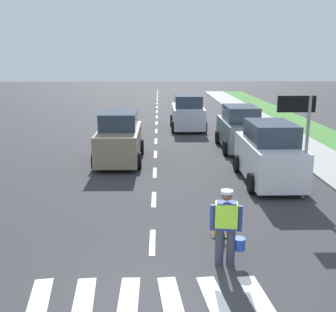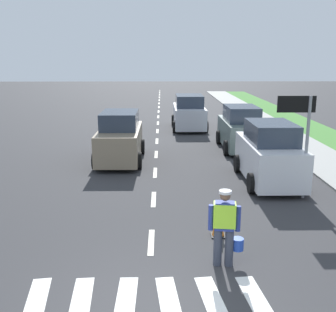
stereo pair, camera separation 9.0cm
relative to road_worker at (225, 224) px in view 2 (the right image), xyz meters
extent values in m
plane|color=#333335|center=(-1.58, 19.41, -0.93)|extent=(96.00, 96.00, 0.00)
cube|color=#9E9E99|center=(5.62, 8.41, -0.93)|extent=(2.40, 72.00, 0.14)
cube|color=white|center=(-3.58, -1.46, -0.92)|extent=(0.62, 1.93, 0.01)
cube|color=white|center=(-2.78, -1.46, -0.92)|extent=(0.52, 1.92, 0.01)
cube|color=white|center=(-1.98, -1.46, -0.92)|extent=(0.36, 1.90, 0.01)
cube|color=white|center=(-1.18, -1.46, -0.92)|extent=(0.56, 1.93, 0.01)
cube|color=white|center=(-0.38, -1.46, -0.92)|extent=(0.59, 1.93, 0.01)
cube|color=white|center=(0.42, -1.46, -0.92)|extent=(0.55, 1.93, 0.01)
cube|color=silver|center=(-1.58, 1.11, -0.93)|extent=(0.14, 1.40, 0.01)
cube|color=silver|center=(-1.58, 4.11, -0.93)|extent=(0.14, 1.40, 0.01)
cube|color=silver|center=(-1.58, 7.11, -0.93)|extent=(0.14, 1.40, 0.01)
cube|color=silver|center=(-1.58, 10.11, -0.93)|extent=(0.14, 1.40, 0.01)
cube|color=silver|center=(-1.58, 13.11, -0.93)|extent=(0.14, 1.40, 0.01)
cube|color=silver|center=(-1.58, 16.11, -0.93)|extent=(0.14, 1.40, 0.01)
cube|color=silver|center=(-1.58, 19.11, -0.93)|extent=(0.14, 1.40, 0.01)
cube|color=silver|center=(-1.58, 22.11, -0.93)|extent=(0.14, 1.40, 0.01)
cube|color=silver|center=(-1.58, 25.11, -0.93)|extent=(0.14, 1.40, 0.01)
cube|color=silver|center=(-1.58, 28.11, -0.93)|extent=(0.14, 1.40, 0.01)
cube|color=silver|center=(-1.58, 31.11, -0.93)|extent=(0.14, 1.40, 0.01)
cube|color=silver|center=(-1.58, 34.11, -0.93)|extent=(0.14, 1.40, 0.01)
cube|color=silver|center=(-1.58, 37.11, -0.93)|extent=(0.14, 1.40, 0.01)
cube|color=silver|center=(-1.58, 40.11, -0.93)|extent=(0.14, 1.40, 0.01)
cube|color=silver|center=(-1.58, 43.11, -0.93)|extent=(0.14, 1.40, 0.01)
cube|color=silver|center=(-1.58, 46.11, -0.93)|extent=(0.14, 1.40, 0.01)
cylinder|color=#383D4C|center=(-0.14, 0.01, -0.52)|extent=(0.18, 0.18, 0.82)
cylinder|color=#383D4C|center=(0.09, -0.02, -0.52)|extent=(0.18, 0.18, 0.82)
cube|color=navy|center=(-0.02, 0.00, 0.19)|extent=(0.43, 0.29, 0.60)
cube|color=#A5EA33|center=(-0.02, 0.00, 0.21)|extent=(0.49, 0.34, 0.51)
cylinder|color=navy|center=(-0.30, 0.03, 0.14)|extent=(0.11, 0.11, 0.55)
cylinder|color=navy|center=(0.25, -0.04, 0.14)|extent=(0.11, 0.11, 0.55)
sphere|color=brown|center=(-0.02, 0.00, 0.63)|extent=(0.22, 0.22, 0.22)
cylinder|color=silver|center=(-0.02, 0.00, 0.71)|extent=(0.26, 0.26, 0.06)
cylinder|color=#2347B7|center=(0.29, 0.06, -0.48)|extent=(0.26, 0.26, 0.26)
cylinder|color=gray|center=(3.12, 4.21, 0.67)|extent=(0.10, 0.10, 3.20)
cube|color=white|center=(2.72, 4.24, 2.02)|extent=(1.10, 0.05, 0.44)
cube|color=black|center=(2.72, 4.22, 2.02)|extent=(1.16, 0.04, 0.50)
cube|color=black|center=(0.07, 1.43, -0.92)|extent=(0.36, 0.36, 0.03)
cone|color=orange|center=(0.07, 1.43, -0.58)|extent=(0.30, 0.30, 0.64)
cylinder|color=white|center=(0.07, 1.43, -0.55)|extent=(0.20, 0.20, 0.06)
cube|color=gray|center=(-3.09, 8.96, -0.14)|extent=(1.68, 4.16, 1.22)
cube|color=#2D3847|center=(-3.09, 9.06, 0.82)|extent=(1.48, 2.29, 0.70)
cylinder|color=black|center=(-2.23, 7.67, -0.59)|extent=(0.22, 0.68, 0.68)
cylinder|color=black|center=(-3.95, 7.67, -0.59)|extent=(0.22, 0.68, 0.68)
cylinder|color=black|center=(-2.23, 10.25, -0.59)|extent=(0.22, 0.68, 0.68)
cylinder|color=black|center=(-3.95, 10.25, -0.59)|extent=(0.22, 0.68, 0.68)
cube|color=silver|center=(2.44, 5.92, -0.12)|extent=(1.65, 4.04, 1.27)
cube|color=#2D3847|center=(2.44, 5.81, 0.87)|extent=(1.45, 2.22, 0.70)
cylinder|color=black|center=(1.60, 7.17, -0.59)|extent=(0.22, 0.68, 0.68)
cylinder|color=black|center=(3.29, 7.17, -0.59)|extent=(0.22, 0.68, 0.68)
cylinder|color=black|center=(1.60, 4.66, -0.59)|extent=(0.22, 0.68, 0.68)
cylinder|color=black|center=(3.29, 4.66, -0.59)|extent=(0.22, 0.68, 0.68)
cube|color=silver|center=(0.36, 16.95, -0.15)|extent=(1.81, 4.33, 1.21)
cube|color=#2D3847|center=(0.36, 16.84, 0.81)|extent=(1.60, 2.38, 0.70)
cylinder|color=black|center=(-0.57, 18.29, -0.59)|extent=(0.22, 0.68, 0.68)
cylinder|color=black|center=(1.28, 18.29, -0.59)|extent=(0.22, 0.68, 0.68)
cylinder|color=black|center=(-0.57, 15.61, -0.59)|extent=(0.22, 0.68, 0.68)
cylinder|color=black|center=(1.28, 15.61, -0.59)|extent=(0.22, 0.68, 0.68)
cube|color=slate|center=(2.43, 11.16, -0.15)|extent=(1.63, 4.04, 1.21)
cube|color=#2D3847|center=(2.43, 11.06, 0.81)|extent=(1.44, 2.22, 0.70)
cylinder|color=black|center=(1.59, 12.41, -0.59)|extent=(0.22, 0.68, 0.68)
cylinder|color=black|center=(3.27, 12.41, -0.59)|extent=(0.22, 0.68, 0.68)
cylinder|color=black|center=(1.59, 9.91, -0.59)|extent=(0.22, 0.68, 0.68)
cylinder|color=black|center=(3.27, 9.91, -0.59)|extent=(0.22, 0.68, 0.68)
camera|label=1|loc=(-1.41, -7.83, 3.38)|focal=43.28mm
camera|label=2|loc=(-1.32, -7.83, 3.38)|focal=43.28mm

